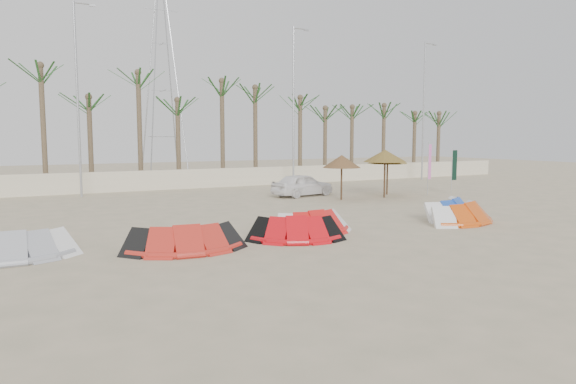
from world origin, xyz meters
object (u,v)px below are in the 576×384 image
kite_red_left (182,236)px  car (302,185)px  kite_red_right (310,221)px  parasol_mid (385,156)px  kite_grey (12,244)px  kite_red_mid (291,227)px  kite_orange (457,211)px  parasol_left (342,161)px  parasol_right (388,158)px  kite_blue (444,207)px

kite_red_left → car: bearing=45.9°
kite_red_right → parasol_mid: 12.04m
kite_grey → kite_red_mid: same height
kite_red_mid → kite_orange: (7.71, 0.01, 0.00)m
kite_red_left → kite_red_mid: bearing=-2.4°
kite_grey → parasol_left: 17.60m
parasol_left → parasol_right: bearing=13.0°
kite_blue → parasol_mid: (2.29, 6.90, 1.97)m
kite_blue → parasol_mid: size_ratio=1.47×
kite_orange → car: bearing=94.7°
parasol_mid → kite_red_right: bearing=-141.9°
kite_red_right → kite_orange: (6.50, -0.80, 0.00)m
kite_grey → kite_orange: same height
kite_orange → parasol_left: (0.05, 8.39, 1.70)m
car → parasol_left: bearing=-171.7°
kite_red_mid → parasol_left: size_ratio=1.43×
kite_grey → parasol_mid: bearing=19.7°
kite_red_left → kite_blue: same height
kite_blue → parasol_right: 8.94m
parasol_left → car: (-0.95, 2.64, -1.46)m
parasol_right → parasol_left: bearing=-167.0°
kite_red_mid → car: car is taller
kite_red_left → parasol_mid: 16.48m
kite_red_mid → kite_orange: same height
kite_grey → car: size_ratio=0.87×
kite_red_right → kite_blue: (7.05, 0.44, 0.00)m
parasol_right → parasol_mid: bearing=-134.5°
kite_red_right → kite_blue: 7.07m
kite_red_left → parasol_right: size_ratio=1.44×
parasol_right → kite_grey: bearing=-158.4°
kite_grey → car: bearing=32.5°
parasol_mid → parasol_right: parasol_mid is taller
kite_orange → parasol_left: parasol_left is taller
kite_red_mid → parasol_mid: 13.48m
kite_red_left → kite_blue: (11.99, 1.09, 0.00)m
kite_red_mid → kite_red_right: (1.21, 0.81, -0.00)m
kite_red_right → parasol_left: (6.55, 7.59, 1.71)m
kite_blue → car: bearing=98.5°
kite_red_mid → parasol_right: size_ratio=1.38×
parasol_mid → car: bearing=142.4°
kite_grey → parasol_right: parasol_right is taller
kite_red_right → kite_grey: bearing=176.5°
kite_red_mid → kite_blue: same height
kite_blue → parasol_mid: bearing=71.6°
kite_orange → parasol_mid: parasol_mid is taller
kite_grey → kite_red_left: 4.75m
kite_red_mid → car: (6.80, 11.03, 0.25)m
kite_orange → kite_blue: bearing=65.9°
car → parasol_right: bearing=-121.0°
parasol_mid → parasol_right: size_ratio=1.07×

